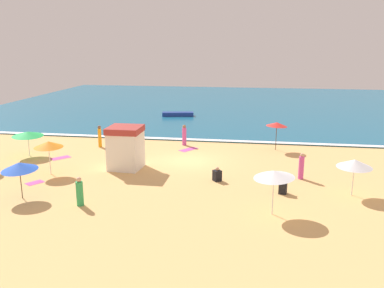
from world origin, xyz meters
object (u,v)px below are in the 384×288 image
at_px(beach_umbrella_2, 48,144).
at_px(beachgoer_2, 100,136).
at_px(beachgoer_3, 114,140).
at_px(beachgoer_0, 301,167).
at_px(beachgoer_5, 217,175).
at_px(beach_umbrella_0, 274,174).
at_px(beach_umbrella_1, 19,166).
at_px(beach_umbrella_5, 355,163).
at_px(beachgoer_4, 80,192).
at_px(lifeguard_cabana, 126,147).
at_px(beach_umbrella_3, 277,124).
at_px(small_boat_0, 178,114).
at_px(beach_umbrella_6, 28,134).
at_px(beachgoer_1, 283,187).
at_px(beachgoer_6, 184,135).

relative_size(beach_umbrella_2, beachgoer_2, 1.25).
xyz_separation_m(beachgoer_2, beachgoer_3, (1.51, -0.72, -0.11)).
height_order(beachgoer_0, beachgoer_5, beachgoer_0).
bearing_deg(beachgoer_2, beach_umbrella_0, -40.36).
distance_m(beach_umbrella_1, beach_umbrella_5, 18.41).
bearing_deg(beachgoer_3, beachgoer_4, -79.41).
xyz_separation_m(lifeguard_cabana, beach_umbrella_1, (-3.95, -6.24, 0.36)).
bearing_deg(beach_umbrella_0, beachgoer_0, 71.65).
height_order(beach_umbrella_2, beachgoer_3, beach_umbrella_2).
bearing_deg(beachgoer_4, beachgoer_5, 36.91).
xyz_separation_m(beach_umbrella_3, beachgoer_0, (1.29, -7.03, -1.30)).
relative_size(beach_umbrella_0, beachgoer_3, 1.62).
bearing_deg(beach_umbrella_5, lifeguard_cabana, 168.40).
height_order(beach_umbrella_5, beachgoer_2, beach_umbrella_5).
distance_m(beachgoer_0, beachgoer_5, 5.34).
xyz_separation_m(beach_umbrella_3, beach_umbrella_5, (3.85, -9.54, -0.21)).
bearing_deg(beach_umbrella_2, beachgoer_4, -48.64).
bearing_deg(beachgoer_2, beach_umbrella_5, -24.36).
bearing_deg(small_boat_0, beach_umbrella_6, -113.47).
bearing_deg(beachgoer_5, lifeguard_cabana, 165.72).
xyz_separation_m(beachgoer_4, small_boat_0, (0.03, 26.84, -0.40)).
height_order(lifeguard_cabana, beach_umbrella_0, lifeguard_cabana).
height_order(beach_umbrella_2, beachgoer_1, beach_umbrella_2).
xyz_separation_m(beachgoer_4, beachgoer_6, (3.13, 13.74, 0.09)).
height_order(beach_umbrella_1, beachgoer_2, beach_umbrella_1).
relative_size(beachgoer_1, beachgoer_5, 1.07).
bearing_deg(beach_umbrella_0, beachgoer_4, -177.48).
height_order(beachgoer_0, beachgoer_4, beachgoer_0).
bearing_deg(beachgoer_5, beach_umbrella_2, -178.21).
xyz_separation_m(beach_umbrella_3, beach_umbrella_6, (-18.55, -4.78, -0.38)).
height_order(beach_umbrella_2, beachgoer_6, beach_umbrella_2).
xyz_separation_m(beach_umbrella_0, beach_umbrella_5, (4.51, 3.36, -0.23)).
height_order(lifeguard_cabana, beachgoer_6, lifeguard_cabana).
distance_m(beach_umbrella_2, beachgoer_6, 11.65).
bearing_deg(beach_umbrella_6, beachgoer_6, 25.17).
bearing_deg(beach_umbrella_0, beachgoer_6, 117.27).
xyz_separation_m(beach_umbrella_1, beach_umbrella_6, (-4.30, 8.10, -0.13)).
relative_size(beach_umbrella_6, beachgoer_1, 3.34).
relative_size(beach_umbrella_1, beach_umbrella_3, 1.06).
bearing_deg(beach_umbrella_2, small_boat_0, 79.24).
height_order(lifeguard_cabana, small_boat_0, lifeguard_cabana).
height_order(beach_umbrella_3, small_boat_0, beach_umbrella_3).
bearing_deg(beach_umbrella_3, beachgoer_1, -89.86).
relative_size(lifeguard_cabana, beachgoer_6, 1.68).
relative_size(lifeguard_cabana, beachgoer_2, 1.61).
xyz_separation_m(beachgoer_3, small_boat_0, (2.14, 15.56, -0.46)).
height_order(beach_umbrella_0, beachgoer_6, beach_umbrella_0).
distance_m(beach_umbrella_0, beachgoer_6, 15.02).
height_order(beach_umbrella_5, beachgoer_4, beach_umbrella_5).
bearing_deg(beachgoer_1, beach_umbrella_1, -168.04).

